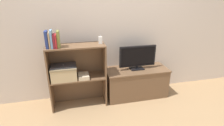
# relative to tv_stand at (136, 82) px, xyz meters

# --- Properties ---
(ground_plane) EXTENTS (16.00, 16.00, 0.00)m
(ground_plane) POSITION_rel_tv_stand_xyz_m (-0.44, -0.21, -0.25)
(ground_plane) COLOR #A37F56
(wall_back) EXTENTS (10.00, 0.05, 2.40)m
(wall_back) POSITION_rel_tv_stand_xyz_m (-0.44, 0.25, 0.95)
(wall_back) COLOR beige
(wall_back) RESTS_ON ground_plane
(tv_stand) EXTENTS (1.03, 0.45, 0.49)m
(tv_stand) POSITION_rel_tv_stand_xyz_m (0.00, 0.00, 0.00)
(tv_stand) COLOR brown
(tv_stand) RESTS_ON ground_plane
(tv) EXTENTS (0.61, 0.14, 0.40)m
(tv) POSITION_rel_tv_stand_xyz_m (-0.00, -0.00, 0.46)
(tv) COLOR black
(tv) RESTS_ON tv_stand
(bookshelf_lower_tier) EXTENTS (0.83, 0.31, 0.48)m
(bookshelf_lower_tier) POSITION_rel_tv_stand_xyz_m (-0.97, 0.00, 0.05)
(bookshelf_lower_tier) COLOR brown
(bookshelf_lower_tier) RESTS_ON ground_plane
(bookshelf_upper_tier) EXTENTS (0.83, 0.31, 0.50)m
(bookshelf_upper_tier) POSITION_rel_tv_stand_xyz_m (-0.97, 0.00, 0.54)
(bookshelf_upper_tier) COLOR brown
(bookshelf_upper_tier) RESTS_ON bookshelf_lower_tier
(book_navy) EXTENTS (0.04, 0.12, 0.23)m
(book_navy) POSITION_rel_tv_stand_xyz_m (-1.33, -0.11, 0.85)
(book_navy) COLOR navy
(book_navy) RESTS_ON bookshelf_upper_tier
(book_tan) EXTENTS (0.02, 0.14, 0.21)m
(book_tan) POSITION_rel_tv_stand_xyz_m (-1.30, -0.11, 0.84)
(book_tan) COLOR tan
(book_tan) RESTS_ON bookshelf_upper_tier
(book_skyblue) EXTENTS (0.03, 0.14, 0.24)m
(book_skyblue) POSITION_rel_tv_stand_xyz_m (-1.27, -0.11, 0.85)
(book_skyblue) COLOR #709ECC
(book_skyblue) RESTS_ON bookshelf_upper_tier
(book_maroon) EXTENTS (0.02, 0.15, 0.19)m
(book_maroon) POSITION_rel_tv_stand_xyz_m (-1.24, -0.11, 0.82)
(book_maroon) COLOR maroon
(book_maroon) RESTS_ON bookshelf_upper_tier
(book_crimson) EXTENTS (0.02, 0.15, 0.18)m
(book_crimson) POSITION_rel_tv_stand_xyz_m (-1.22, -0.11, 0.82)
(book_crimson) COLOR #B22328
(book_crimson) RESTS_ON bookshelf_upper_tier
(book_olive) EXTENTS (0.03, 0.13, 0.23)m
(book_olive) POSITION_rel_tv_stand_xyz_m (-1.18, -0.11, 0.84)
(book_olive) COLOR olive
(book_olive) RESTS_ON bookshelf_upper_tier
(baby_monitor) EXTENTS (0.05, 0.03, 0.14)m
(baby_monitor) POSITION_rel_tv_stand_xyz_m (-0.61, -0.06, 0.78)
(baby_monitor) COLOR white
(baby_monitor) RESTS_ON bookshelf_upper_tier
(storage_basket_left) EXTENTS (0.37, 0.28, 0.20)m
(storage_basket_left) POSITION_rel_tv_stand_xyz_m (-1.16, -0.07, 0.34)
(storage_basket_left) COLOR tan
(storage_basket_left) RESTS_ON bookshelf_lower_tier
(laptop) EXTENTS (0.36, 0.22, 0.02)m
(laptop) POSITION_rel_tv_stand_xyz_m (-1.16, -0.07, 0.45)
(laptop) COLOR #2D2D33
(laptop) RESTS_ON storage_basket_left
(magazine_stack) EXTENTS (0.16, 0.21, 0.06)m
(magazine_stack) POSITION_rel_tv_stand_xyz_m (-0.88, -0.10, 0.26)
(magazine_stack) COLOR beige
(magazine_stack) RESTS_ON bookshelf_lower_tier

